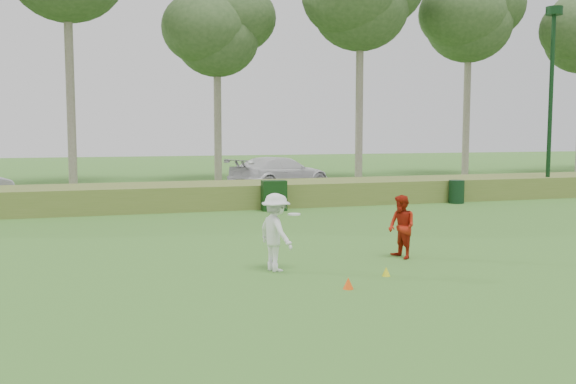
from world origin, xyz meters
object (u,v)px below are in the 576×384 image
object	(u,v)px
cone_orange	(348,283)
cone_yellow	(386,271)
player_white	(276,232)
trash_bin	(456,192)
car_right	(280,173)
lamp_post	(552,68)
utility_cabinet	(274,196)
player_red	(402,227)

from	to	relation	value
cone_orange	cone_yellow	world-z (taller)	cone_orange
cone_orange	cone_yellow	size ratio (longest dim) A/B	1.16
cone_orange	player_white	bearing A→B (deg)	114.63
trash_bin	car_right	world-z (taller)	car_right
player_white	car_right	bearing A→B (deg)	-32.74
lamp_post	utility_cabinet	distance (m)	13.65
cone_orange	player_red	bearing A→B (deg)	45.52
cone_yellow	lamp_post	bearing A→B (deg)	41.24
player_white	trash_bin	distance (m)	14.30
player_white	player_red	xyz separation A→B (m)	(3.14, 0.42, -0.09)
car_right	player_white	bearing A→B (deg)	138.71
cone_yellow	trash_bin	size ratio (longest dim) A/B	0.20
utility_cabinet	car_right	world-z (taller)	car_right
player_white	player_red	distance (m)	3.17
lamp_post	trash_bin	distance (m)	7.18
player_red	cone_yellow	bearing A→B (deg)	-44.75
player_red	cone_yellow	distance (m)	2.02
utility_cabinet	car_right	distance (m)	7.96
cone_yellow	trash_bin	bearing A→B (deg)	52.63
player_white	cone_yellow	distance (m)	2.42
lamp_post	player_white	world-z (taller)	lamp_post
cone_orange	trash_bin	xyz separation A→B (m)	(9.52, 11.72, 0.36)
player_red	cone_orange	xyz separation A→B (m)	(-2.27, -2.31, -0.63)
lamp_post	utility_cabinet	size ratio (longest dim) A/B	7.37
cone_yellow	car_right	xyz separation A→B (m)	(3.12, 18.43, 0.76)
cone_orange	trash_bin	size ratio (longest dim) A/B	0.24
player_white	cone_orange	distance (m)	2.20
player_white	utility_cabinet	distance (m)	10.09
lamp_post	player_red	bearing A→B (deg)	-140.29
player_red	cone_yellow	world-z (taller)	player_red
trash_bin	player_red	bearing A→B (deg)	-127.60
utility_cabinet	cone_orange	bearing A→B (deg)	-94.45
player_red	utility_cabinet	size ratio (longest dim) A/B	1.33
player_white	lamp_post	bearing A→B (deg)	-71.70
cone_yellow	car_right	distance (m)	18.71
car_right	lamp_post	bearing A→B (deg)	-148.14
player_white	car_right	xyz separation A→B (m)	(5.13, 17.29, 0.03)
lamp_post	player_red	world-z (taller)	lamp_post
lamp_post	car_right	size ratio (longest dim) A/B	1.50
player_white	car_right	size ratio (longest dim) A/B	0.30
player_red	trash_bin	xyz separation A→B (m)	(7.25, 9.41, -0.27)
cone_orange	lamp_post	bearing A→B (deg)	40.69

